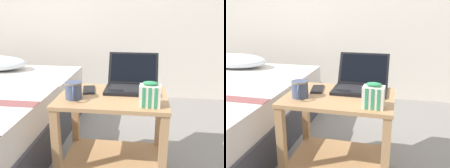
{
  "view_description": "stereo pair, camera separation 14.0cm",
  "coord_description": "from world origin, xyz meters",
  "views": [
    {
      "loc": [
        0.17,
        -1.36,
        1.03
      ],
      "look_at": [
        0.0,
        -0.03,
        0.64
      ],
      "focal_mm": 40.0,
      "sensor_mm": 36.0,
      "label": 1
    },
    {
      "loc": [
        0.31,
        -1.34,
        1.03
      ],
      "look_at": [
        0.0,
        -0.03,
        0.64
      ],
      "focal_mm": 40.0,
      "sensor_mm": 36.0,
      "label": 2
    }
  ],
  "objects": [
    {
      "name": "mug_front_left",
      "position": [
        -0.21,
        -0.08,
        0.61
      ],
      "size": [
        0.1,
        0.14,
        0.1
      ],
      "color": "#3F4C6B",
      "rests_on": "bedside_table"
    },
    {
      "name": "laptop",
      "position": [
        0.11,
        0.15,
        0.6
      ],
      "size": [
        0.33,
        0.31,
        0.21
      ],
      "color": "black",
      "rests_on": "bedside_table"
    },
    {
      "name": "snack_bag",
      "position": [
        0.21,
        -0.14,
        0.62
      ],
      "size": [
        0.11,
        0.08,
        0.13
      ],
      "color": "silver",
      "rests_on": "bedside_table"
    },
    {
      "name": "cell_phone",
      "position": [
        -0.16,
        0.08,
        0.56
      ],
      "size": [
        0.1,
        0.17,
        0.01
      ],
      "color": "black",
      "rests_on": "bedside_table"
    },
    {
      "name": "bedside_table",
      "position": [
        0.0,
        0.0,
        0.35
      ],
      "size": [
        0.63,
        0.45,
        0.56
      ],
      "color": "tan",
      "rests_on": "ground_plane"
    }
  ]
}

